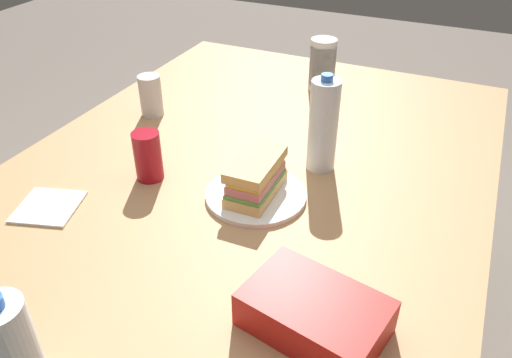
{
  "coord_description": "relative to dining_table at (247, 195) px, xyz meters",
  "views": [
    {
      "loc": [
        -0.96,
        -0.46,
        1.43
      ],
      "look_at": [
        -0.1,
        -0.07,
        0.79
      ],
      "focal_mm": 35.66,
      "sensor_mm": 36.0,
      "label": 1
    }
  ],
  "objects": [
    {
      "name": "soda_can_red",
      "position": [
        -0.13,
        0.2,
        0.14
      ],
      "size": [
        0.07,
        0.07,
        0.12
      ],
      "primitive_type": "cylinder",
      "color": "maroon",
      "rests_on": "dining_table"
    },
    {
      "name": "chip_bag",
      "position": [
        -0.4,
        -0.31,
        0.11
      ],
      "size": [
        0.19,
        0.26,
        0.07
      ],
      "primitive_type": "cube",
      "rotation": [
        0.0,
        0.0,
        1.37
      ],
      "color": "red",
      "rests_on": "dining_table"
    },
    {
      "name": "water_bottle_tall",
      "position": [
        0.09,
        -0.16,
        0.19
      ],
      "size": [
        0.07,
        0.07,
        0.25
      ],
      "color": "silver",
      "rests_on": "dining_table"
    },
    {
      "name": "sandwich",
      "position": [
        -0.09,
        -0.07,
        0.13
      ],
      "size": [
        0.18,
        0.1,
        0.08
      ],
      "color": "#DBB26B",
      "rests_on": "paper_plate"
    },
    {
      "name": "soda_can_silver",
      "position": [
        0.16,
        0.39,
        0.14
      ],
      "size": [
        0.07,
        0.07,
        0.12
      ],
      "primitive_type": "cylinder",
      "color": "silver",
      "rests_on": "dining_table"
    },
    {
      "name": "paper_napkin",
      "position": [
        -0.33,
        0.33,
        0.08
      ],
      "size": [
        0.16,
        0.16,
        0.01
      ],
      "primitive_type": "cube",
      "rotation": [
        0.0,
        0.0,
        1.87
      ],
      "color": "white",
      "rests_on": "dining_table"
    },
    {
      "name": "ground_plane",
      "position": [
        0.0,
        0.0,
        -0.66
      ],
      "size": [
        8.0,
        8.0,
        0.0
      ],
      "primitive_type": "plane",
      "color": "#70665B"
    },
    {
      "name": "dining_table",
      "position": [
        0.0,
        0.0,
        0.0
      ],
      "size": [
        1.61,
        1.15,
        0.74
      ],
      "color": "tan",
      "rests_on": "ground_plane"
    },
    {
      "name": "paper_plate",
      "position": [
        -0.1,
        -0.07,
        0.08
      ],
      "size": [
        0.23,
        0.23,
        0.01
      ],
      "primitive_type": "cylinder",
      "color": "white",
      "rests_on": "dining_table"
    },
    {
      "name": "plastic_cup_stack",
      "position": [
        0.55,
        -0.01,
        0.16
      ],
      "size": [
        0.08,
        0.08,
        0.17
      ],
      "color": "silver",
      "rests_on": "dining_table"
    }
  ]
}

